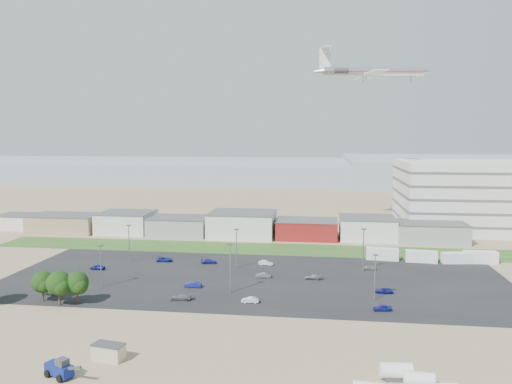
% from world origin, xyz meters
% --- Properties ---
extents(ground, '(700.00, 700.00, 0.00)m').
position_xyz_m(ground, '(0.00, 0.00, 0.00)').
color(ground, '#816D52').
rests_on(ground, ground).
extents(parking_lot, '(120.00, 50.00, 0.01)m').
position_xyz_m(parking_lot, '(5.00, 20.00, 0.01)').
color(parking_lot, black).
rests_on(parking_lot, ground).
extents(grass_strip, '(160.00, 16.00, 0.02)m').
position_xyz_m(grass_strip, '(0.00, 52.00, 0.01)').
color(grass_strip, '#25481B').
rests_on(grass_strip, ground).
extents(hills_backdrop, '(700.00, 200.00, 9.00)m').
position_xyz_m(hills_backdrop, '(40.00, 315.00, 4.50)').
color(hills_backdrop, gray).
rests_on(hills_backdrop, ground).
extents(building_row, '(170.00, 20.00, 8.00)m').
position_xyz_m(building_row, '(-17.00, 71.00, 4.00)').
color(building_row, silver).
rests_on(building_row, ground).
extents(portable_shed, '(5.31, 3.40, 2.48)m').
position_xyz_m(portable_shed, '(-11.12, -26.34, 1.24)').
color(portable_shed, '#BDB78F').
rests_on(portable_shed, ground).
extents(telehandler, '(7.33, 5.02, 2.91)m').
position_xyz_m(telehandler, '(-15.69, -32.59, 1.46)').
color(telehandler, navy).
rests_on(telehandler, ground).
extents(storage_tank_nw, '(4.55, 2.54, 2.63)m').
position_xyz_m(storage_tank_nw, '(31.44, -27.02, 1.32)').
color(storage_tank_nw, silver).
rests_on(storage_tank_nw, ground).
extents(storage_tank_ne, '(4.12, 2.24, 2.40)m').
position_xyz_m(storage_tank_ne, '(34.19, -28.98, 1.20)').
color(storage_tank_ne, silver).
rests_on(storage_tank_ne, ground).
extents(box_trailer_a, '(8.89, 3.46, 3.26)m').
position_xyz_m(box_trailer_a, '(37.67, 42.89, 1.63)').
color(box_trailer_a, silver).
rests_on(box_trailer_a, ground).
extents(box_trailer_b, '(8.48, 3.44, 3.09)m').
position_xyz_m(box_trailer_b, '(47.85, 41.66, 1.55)').
color(box_trailer_b, silver).
rests_on(box_trailer_b, ground).
extents(box_trailer_c, '(8.00, 3.51, 2.90)m').
position_xyz_m(box_trailer_c, '(56.97, 41.66, 1.45)').
color(box_trailer_c, silver).
rests_on(box_trailer_c, ground).
extents(box_trailer_d, '(8.74, 2.85, 3.26)m').
position_xyz_m(box_trailer_d, '(63.38, 42.53, 1.63)').
color(box_trailer_d, silver).
rests_on(box_trailer_d, ground).
extents(tree_mid, '(4.81, 4.81, 7.22)m').
position_xyz_m(tree_mid, '(-36.04, -2.19, 3.61)').
color(tree_mid, black).
rests_on(tree_mid, ground).
extents(tree_right, '(5.26, 5.26, 7.90)m').
position_xyz_m(tree_right, '(-31.48, -3.94, 3.95)').
color(tree_right, black).
rests_on(tree_right, ground).
extents(tree_near, '(5.06, 5.06, 7.59)m').
position_xyz_m(tree_near, '(-28.35, -2.59, 3.80)').
color(tree_near, black).
rests_on(tree_near, ground).
extents(lightpole_front_l, '(1.14, 0.47, 9.65)m').
position_xyz_m(lightpole_front_l, '(-28.29, 8.56, 4.83)').
color(lightpole_front_l, slate).
rests_on(lightpole_front_l, ground).
extents(lightpole_front_m, '(1.27, 0.53, 10.83)m').
position_xyz_m(lightpole_front_m, '(1.33, 8.49, 5.42)').
color(lightpole_front_m, slate).
rests_on(lightpole_front_m, ground).
extents(lightpole_front_r, '(1.13, 0.47, 9.63)m').
position_xyz_m(lightpole_front_r, '(31.99, 7.73, 4.81)').
color(lightpole_front_r, slate).
rests_on(lightpole_front_r, ground).
extents(lightpole_back_l, '(1.22, 0.51, 10.36)m').
position_xyz_m(lightpole_back_l, '(-30.41, 30.43, 5.18)').
color(lightpole_back_l, slate).
rests_on(lightpole_back_l, ground).
extents(lightpole_back_m, '(1.20, 0.50, 10.23)m').
position_xyz_m(lightpole_back_m, '(-0.84, 29.15, 5.12)').
color(lightpole_back_m, slate).
rests_on(lightpole_back_m, ground).
extents(lightpole_back_r, '(1.29, 0.54, 10.96)m').
position_xyz_m(lightpole_back_r, '(31.37, 29.84, 5.48)').
color(lightpole_back_r, slate).
rests_on(lightpole_back_r, ground).
extents(airliner, '(49.39, 37.64, 13.28)m').
position_xyz_m(airliner, '(38.93, 96.53, 57.76)').
color(airliner, silver).
extents(parked_car_0, '(3.94, 1.91, 1.08)m').
position_xyz_m(parked_car_0, '(34.43, 12.63, 0.54)').
color(parked_car_0, navy).
rests_on(parked_car_0, ground).
extents(parked_car_2, '(3.72, 1.91, 1.21)m').
position_xyz_m(parked_car_2, '(32.82, 1.14, 0.61)').
color(parked_car_2, navy).
rests_on(parked_car_2, ground).
extents(parked_car_3, '(4.54, 2.16, 1.28)m').
position_xyz_m(parked_car_3, '(-8.05, 2.32, 0.64)').
color(parked_car_3, '#595B5E').
rests_on(parked_car_3, ground).
extents(parked_car_4, '(3.93, 1.45, 1.29)m').
position_xyz_m(parked_car_4, '(-7.79, 11.18, 0.64)').
color(parked_car_4, navy).
rests_on(parked_car_4, ground).
extents(parked_car_5, '(3.89, 1.86, 1.28)m').
position_xyz_m(parked_car_5, '(-35.86, 22.72, 0.64)').
color(parked_car_5, navy).
rests_on(parked_car_5, ground).
extents(parked_car_6, '(4.32, 2.13, 1.21)m').
position_xyz_m(parked_car_6, '(-8.97, 32.50, 0.60)').
color(parked_car_6, navy).
rests_on(parked_car_6, ground).
extents(parked_car_7, '(3.80, 1.74, 1.21)m').
position_xyz_m(parked_car_7, '(7.07, 21.02, 0.60)').
color(parked_car_7, '#595B5E').
rests_on(parked_car_7, ground).
extents(parked_car_8, '(3.35, 1.58, 1.11)m').
position_xyz_m(parked_car_8, '(33.39, 31.71, 0.55)').
color(parked_car_8, '#A5A5AA').
rests_on(parked_car_8, ground).
extents(parked_car_9, '(4.48, 2.36, 1.20)m').
position_xyz_m(parked_car_9, '(-21.52, 32.97, 0.60)').
color(parked_car_9, navy).
rests_on(parked_car_9, ground).
extents(parked_car_10, '(4.25, 1.85, 1.22)m').
position_xyz_m(parked_car_10, '(-36.20, 2.18, 0.61)').
color(parked_car_10, '#595B5E').
rests_on(parked_car_10, ground).
extents(parked_car_11, '(3.95, 1.64, 1.27)m').
position_xyz_m(parked_car_11, '(6.37, 32.77, 0.64)').
color(parked_car_11, silver).
rests_on(parked_car_11, ground).
extents(parked_car_12, '(4.09, 1.73, 1.18)m').
position_xyz_m(parked_car_12, '(18.95, 21.18, 0.59)').
color(parked_car_12, '#A5A5AA').
rests_on(parked_car_12, ground).
extents(parked_car_13, '(3.64, 1.44, 1.18)m').
position_xyz_m(parked_car_13, '(6.53, 2.50, 0.59)').
color(parked_car_13, silver).
rests_on(parked_car_13, ground).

